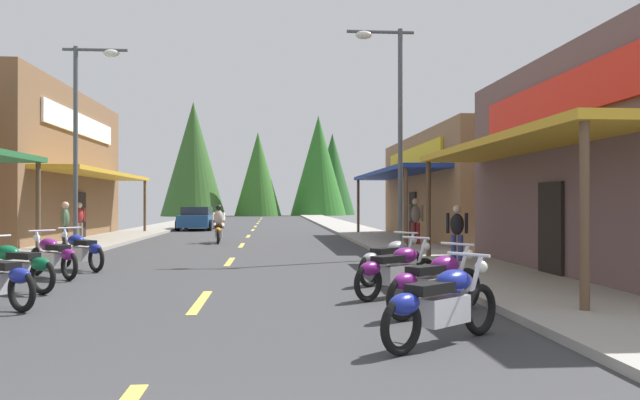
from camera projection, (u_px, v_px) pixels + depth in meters
ground at (250, 235)px, 32.29m from camera, size 9.09×90.14×0.10m
sidewalk_left at (137, 233)px, 31.84m from camera, size 2.69×90.14×0.12m
sidewalk_right at (360, 232)px, 32.75m from camera, size 2.69×90.14×0.12m
centerline_dashes at (252, 231)px, 35.34m from camera, size 0.16×63.17×0.01m
storefront_right_far at (495, 188)px, 26.49m from camera, size 9.05×13.12×4.55m
streetlamp_left at (85, 121)px, 19.06m from camera, size 1.99×0.30×6.54m
streetlamp_right at (391, 111)px, 17.96m from camera, size 1.99×0.30×6.78m
motorcycle_parked_right_0 at (442, 303)px, 7.08m from camera, size 1.76×1.39×1.04m
motorcycle_parked_right_1 at (435, 282)px, 8.96m from camera, size 1.78×1.36×1.04m
motorcycle_parked_right_2 at (397, 269)px, 10.62m from camera, size 1.76×1.39×1.04m
motorcycle_parked_right_3 at (391, 260)px, 12.45m from camera, size 1.64×1.53×1.04m
motorcycle_parked_left_2 at (15, 266)px, 11.26m from camera, size 1.89×1.17×1.04m
motorcycle_parked_left_3 at (53, 256)px, 13.38m from camera, size 1.58×1.59×1.04m
motorcycle_parked_left_4 at (81, 250)px, 14.94m from camera, size 1.60×1.57×1.04m
rider_cruising_lead at (219, 227)px, 24.90m from camera, size 0.60×2.14×1.57m
pedestrian_by_shop at (457, 230)px, 16.11m from camera, size 0.55×0.35×1.59m
pedestrian_browsing at (79, 220)px, 24.88m from camera, size 0.41×0.50×1.66m
pedestrian_waiting at (416, 219)px, 22.47m from camera, size 0.57×0.28×1.81m
pedestrian_strolling at (65, 223)px, 20.34m from camera, size 0.30×0.57×1.68m
parked_car_curbside at (197, 219)px, 36.78m from camera, size 2.15×4.34×1.40m
treeline_backdrop at (267, 166)px, 77.25m from camera, size 24.64×12.98×13.97m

